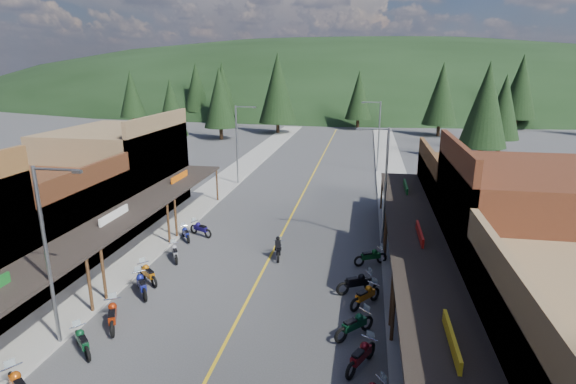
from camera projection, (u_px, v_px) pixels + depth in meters
The scene contains 39 objects.
ground at pixel (252, 292), 24.20m from camera, with size 220.00×220.00×0.00m, color #38383A.
centerline at pixel (303, 193), 43.16m from camera, with size 0.15×90.00×0.01m, color gold.
sidewalk_west at pixel (217, 188), 44.58m from camera, with size 3.40×94.00×0.15m, color gray.
sidewalk_east at pixel (396, 196), 41.70m from camera, with size 3.40×94.00×0.15m, color gray.
shop_west_2 at pixel (39, 223), 27.40m from camera, with size 10.90×9.00×6.20m.
shop_west_3 at pixel (120, 172), 36.24m from camera, with size 10.90×10.20×8.20m.
shop_east_2 at pixel (524, 236), 22.57m from camera, with size 10.90×9.00×8.20m.
shop_east_3 at pixel (478, 200), 31.95m from camera, with size 10.90×10.20×6.20m.
streetlight_0 at pixel (49, 250), 18.45m from camera, with size 2.16×0.18×8.00m.
streetlight_1 at pixel (238, 141), 45.00m from camera, with size 2.16×0.18×8.00m.
streetlight_2 at pixel (383, 181), 29.42m from camera, with size 2.16×0.18×8.00m.
streetlight_3 at pixel (378, 133), 50.28m from camera, with size 2.16×0.18×8.00m.
ridge_hill at pixel (351, 102), 152.20m from camera, with size 310.00×140.00×60.00m, color black.
pine_0 at pixel (132, 94), 87.86m from camera, with size 5.04×5.04×11.00m.
pine_1 at pixel (222, 89), 92.59m from camera, with size 5.88×5.88×12.50m.
pine_2 at pixel (278, 88), 78.68m from camera, with size 6.72×6.72×14.00m.
pine_3 at pixel (359, 95), 84.36m from camera, with size 5.04×5.04×11.00m.
pine_4 at pixel (442, 94), 76.14m from camera, with size 5.88×5.88×12.50m.
pine_5 at pixel (520, 87), 84.66m from camera, with size 6.72×6.72×14.00m.
pine_7 at pixel (196, 87), 99.60m from camera, with size 5.88×5.88×12.50m.
pine_8 at pixel (171, 108), 64.15m from camera, with size 4.48×4.48×10.00m.
pine_9 at pixel (504, 107), 61.16m from camera, with size 4.93×4.93×10.80m.
pine_10 at pixel (220, 98), 72.75m from camera, with size 5.38×5.38×11.60m.
pine_11 at pixel (486, 105), 54.96m from camera, with size 5.82×5.82×12.40m.
bike_west_5 at pixel (82, 340), 18.95m from camera, with size 0.69×2.08×1.19m, color #0C3F20, non-canonical shape.
bike_west_6 at pixel (113, 314), 20.80m from camera, with size 0.78×2.34×1.34m, color #9B280B, non-canonical shape.
bike_west_7 at pixel (141, 284), 23.76m from camera, with size 0.76×2.27×1.30m, color navy, non-canonical shape.
bike_west_8 at pixel (148, 273), 25.09m from camera, with size 0.72×2.16×1.23m, color #BD670D, non-canonical shape.
bike_west_9 at pixel (175, 252), 28.07m from camera, with size 0.66×1.97×1.13m, color #A3A2A7, non-canonical shape.
bike_west_10 at pixel (186, 233), 31.29m from camera, with size 0.62×1.87×1.07m, color navy, non-canonical shape.
bike_west_11 at pixel (201, 228), 32.06m from camera, with size 0.70×2.09×1.19m, color navy, non-canonical shape.
bike_east_5 at pixel (361, 355), 17.94m from camera, with size 0.75×2.25×1.28m, color #620D13, non-canonical shape.
bike_east_6 at pixel (354, 324), 20.07m from camera, with size 0.76×2.27×1.29m, color #0C3C22, non-canonical shape.
bike_east_7 at pixel (365, 295), 22.65m from camera, with size 0.74×2.21×1.26m, color #B45E0C, non-canonical shape.
bike_east_8 at pixel (357, 282), 23.94m from camera, with size 0.76×2.28×1.30m, color black, non-canonical shape.
bike_east_9 at pixel (371, 256), 27.35m from camera, with size 0.71×2.14×1.22m, color #0E471C, non-canonical shape.
rider_on_bike at pixel (279, 249), 28.36m from camera, with size 1.01×2.10×1.53m.
pedestrian_east_a at pixel (419, 363), 16.90m from camera, with size 0.61×0.40×1.68m, color #2C2031.
pedestrian_east_b at pixel (401, 224), 31.59m from camera, with size 0.86×0.49×1.76m, color #4C412F.
Camera 1 is at (5.69, -21.16, 11.77)m, focal length 28.00 mm.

